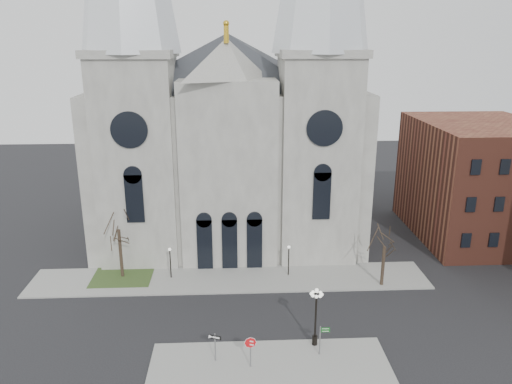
{
  "coord_description": "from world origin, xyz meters",
  "views": [
    {
      "loc": [
        0.45,
        -34.76,
        23.61
      ],
      "look_at": [
        2.5,
        8.0,
        10.23
      ],
      "focal_mm": 35.0,
      "sensor_mm": 36.0,
      "label": 1
    }
  ],
  "objects_px": {
    "globe_lamp": "(316,310)",
    "street_name_sign": "(321,338)",
    "one_way_sign": "(215,343)",
    "stop_sign": "(250,346)"
  },
  "relations": [
    {
      "from": "one_way_sign",
      "to": "street_name_sign",
      "type": "distance_m",
      "value": 8.09
    },
    {
      "from": "stop_sign",
      "to": "globe_lamp",
      "type": "height_order",
      "value": "globe_lamp"
    },
    {
      "from": "stop_sign",
      "to": "globe_lamp",
      "type": "bearing_deg",
      "value": 43.75
    },
    {
      "from": "globe_lamp",
      "to": "street_name_sign",
      "type": "bearing_deg",
      "value": -79.39
    },
    {
      "from": "stop_sign",
      "to": "street_name_sign",
      "type": "xyz_separation_m",
      "value": [
        5.45,
        1.27,
        -0.38
      ]
    },
    {
      "from": "globe_lamp",
      "to": "stop_sign",
      "type": "bearing_deg",
      "value": -153.8
    },
    {
      "from": "one_way_sign",
      "to": "street_name_sign",
      "type": "bearing_deg",
      "value": 23.51
    },
    {
      "from": "one_way_sign",
      "to": "street_name_sign",
      "type": "xyz_separation_m",
      "value": [
        8.08,
        0.39,
        -0.13
      ]
    },
    {
      "from": "street_name_sign",
      "to": "globe_lamp",
      "type": "bearing_deg",
      "value": 101.13
    },
    {
      "from": "globe_lamp",
      "to": "one_way_sign",
      "type": "bearing_deg",
      "value": -167.83
    }
  ]
}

